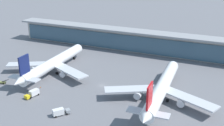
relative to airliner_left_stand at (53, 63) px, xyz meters
name	(u,v)px	position (x,y,z in m)	size (l,w,h in m)	color
ground_plane	(102,86)	(33.09, -4.26, -5.62)	(1200.00, 1200.00, 0.00)	slate
airliner_left_stand	(53,63)	(0.00, 0.00, 0.00)	(51.56, 67.01, 17.86)	white
airliner_centre_stand	(162,88)	(64.33, -6.42, 0.00)	(51.53, 67.05, 17.86)	white
service_truck_near_nose_grey	(60,112)	(29.78, -37.45, -3.93)	(6.38, 7.12, 3.10)	gray
service_truck_under_wing_olive	(2,82)	(-15.97, -23.57, -4.81)	(6.92, 3.03, 2.70)	olive
service_truck_mid_apron_yellow	(33,93)	(8.40, -28.51, -3.93)	(3.77, 7.62, 3.10)	yellow
terminal_building	(141,41)	(33.09, 56.23, 2.24)	(192.02, 12.80, 15.20)	#B2ADA3
safety_cone_alpha	(40,87)	(5.60, -19.32, -5.31)	(0.62, 0.62, 0.70)	orange
safety_cone_bravo	(26,85)	(-2.51, -20.69, -5.31)	(0.62, 0.62, 0.70)	orange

